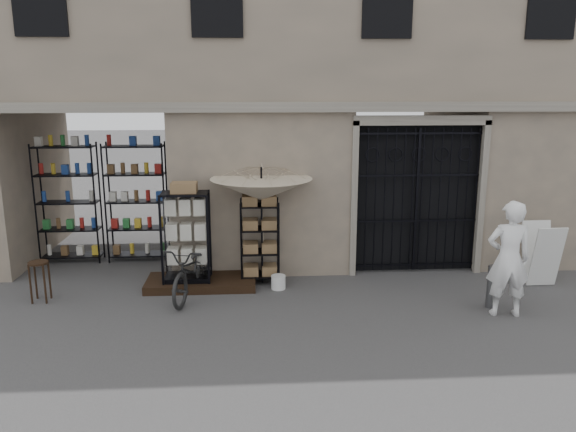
{
  "coord_description": "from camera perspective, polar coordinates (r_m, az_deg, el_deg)",
  "views": [
    {
      "loc": [
        -1.43,
        -8.37,
        3.62
      ],
      "look_at": [
        -0.8,
        1.4,
        1.35
      ],
      "focal_mm": 35.0,
      "sensor_mm": 36.0,
      "label": 1
    }
  ],
  "objects": [
    {
      "name": "shopkeeper",
      "position": [
        9.9,
        21.02,
        -9.31
      ],
      "size": [
        0.92,
        1.96,
        0.45
      ],
      "primitive_type": "imported",
      "rotation": [
        0.0,
        0.0,
        3.02
      ],
      "color": "white",
      "rests_on": "ground"
    },
    {
      "name": "step_platform",
      "position": [
        10.58,
        -8.79,
        -6.69
      ],
      "size": [
        2.0,
        0.9,
        0.15
      ],
      "primitive_type": "cube",
      "color": "black",
      "rests_on": "ground"
    },
    {
      "name": "shop_recess",
      "position": [
        11.77,
        -18.75,
        1.99
      ],
      "size": [
        3.0,
        1.7,
        3.0
      ],
      "primitive_type": "cube",
      "color": "black",
      "rests_on": "ground"
    },
    {
      "name": "wooden_stool",
      "position": [
        10.56,
        -23.89,
        -6.01
      ],
      "size": [
        0.36,
        0.36,
        0.71
      ],
      "rotation": [
        0.0,
        0.0,
        0.09
      ],
      "color": "black",
      "rests_on": "ground"
    },
    {
      "name": "display_cabinet",
      "position": [
        10.31,
        -10.28,
        -2.56
      ],
      "size": [
        0.92,
        0.71,
        1.77
      ],
      "rotation": [
        0.0,
        0.0,
        0.28
      ],
      "color": "black",
      "rests_on": "step_platform"
    },
    {
      "name": "easel_sign",
      "position": [
        11.38,
        24.36,
        -3.56
      ],
      "size": [
        0.56,
        0.64,
        1.15
      ],
      "rotation": [
        0.0,
        0.0,
        0.02
      ],
      "color": "silver",
      "rests_on": "ground"
    },
    {
      "name": "steel_bollard",
      "position": [
        10.0,
        19.91,
        -6.75
      ],
      "size": [
        0.17,
        0.17,
        0.73
      ],
      "primitive_type": "cylinder",
      "rotation": [
        0.0,
        0.0,
        0.3
      ],
      "color": "#57585B",
      "rests_on": "ground"
    },
    {
      "name": "wire_rack",
      "position": [
        10.48,
        -2.88,
        -2.72
      ],
      "size": [
        0.75,
        0.58,
        1.58
      ],
      "rotation": [
        0.0,
        0.0,
        -0.14
      ],
      "color": "black",
      "rests_on": "ground"
    },
    {
      "name": "main_building",
      "position": [
        12.48,
        3.03,
        17.09
      ],
      "size": [
        14.0,
        4.0,
        9.0
      ],
      "primitive_type": "cube",
      "color": "gray",
      "rests_on": "ground"
    },
    {
      "name": "market_umbrella",
      "position": [
        10.19,
        -2.72,
        3.32
      ],
      "size": [
        2.06,
        2.08,
        2.64
      ],
      "rotation": [
        0.0,
        0.0,
        -0.33
      ],
      "color": "black",
      "rests_on": "ground"
    },
    {
      "name": "bicycle",
      "position": [
        10.16,
        -9.55,
        -8.0
      ],
      "size": [
        0.85,
        1.09,
        1.83
      ],
      "primitive_type": "imported",
      "rotation": [
        0.0,
        0.0,
        -0.23
      ],
      "color": "black",
      "rests_on": "ground"
    },
    {
      "name": "white_bucket",
      "position": [
        10.32,
        -0.99,
        -6.73
      ],
      "size": [
        0.35,
        0.35,
        0.25
      ],
      "primitive_type": "cylinder",
      "rotation": [
        0.0,
        0.0,
        0.4
      ],
      "color": "silver",
      "rests_on": "ground"
    },
    {
      "name": "ground",
      "position": [
        9.23,
        5.61,
        -10.1
      ],
      "size": [
        80.0,
        80.0,
        0.0
      ],
      "primitive_type": "plane",
      "color": "black",
      "rests_on": "ground"
    },
    {
      "name": "shop_shelving",
      "position": [
        12.31,
        -18.31,
        1.29
      ],
      "size": [
        2.7,
        0.5,
        2.5
      ],
      "primitive_type": "cube",
      "color": "black",
      "rests_on": "ground"
    },
    {
      "name": "iron_gate",
      "position": [
        11.31,
        12.71,
        1.93
      ],
      "size": [
        2.5,
        0.21,
        3.0
      ],
      "color": "black",
      "rests_on": "ground"
    }
  ]
}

